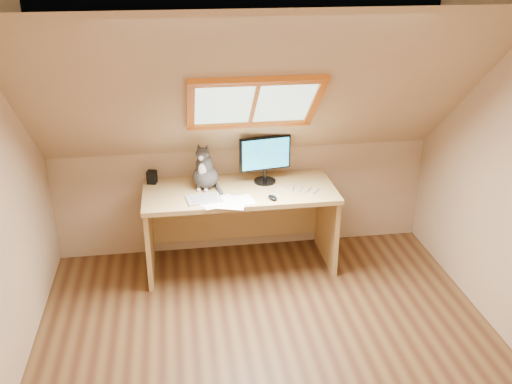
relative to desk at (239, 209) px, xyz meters
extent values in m
plane|color=brown|center=(0.08, -1.45, -0.53)|extent=(3.50, 3.50, 0.00)
cube|color=tan|center=(0.08, 0.30, -0.03)|extent=(3.50, 0.02, 1.00)
cube|color=silver|center=(0.08, -2.23, 1.87)|extent=(3.50, 1.95, 0.02)
cube|color=tan|center=(0.08, -0.48, 1.17)|extent=(3.50, 1.56, 1.41)
cube|color=#B2E0CC|center=(0.08, -0.40, 1.10)|extent=(0.90, 0.53, 0.48)
cube|color=#CC6113|center=(0.08, -0.40, 1.10)|extent=(1.02, 0.64, 0.59)
cube|color=tan|center=(0.00, -0.07, 0.21)|extent=(1.68, 0.73, 0.04)
cube|color=tan|center=(-0.81, -0.07, -0.17)|extent=(0.04, 0.66, 0.72)
cube|color=tan|center=(0.81, -0.07, -0.17)|extent=(0.04, 0.66, 0.72)
cube|color=tan|center=(0.00, 0.27, -0.17)|extent=(1.58, 0.03, 0.51)
cylinder|color=black|center=(0.24, 0.05, 0.24)|extent=(0.20, 0.20, 0.02)
cylinder|color=black|center=(0.24, 0.05, 0.30)|extent=(0.03, 0.03, 0.11)
cube|color=black|center=(0.24, 0.05, 0.51)|extent=(0.46, 0.11, 0.30)
cube|color=blue|center=(0.25, 0.03, 0.51)|extent=(0.42, 0.08, 0.27)
ellipsoid|color=#45403D|center=(-0.29, 0.03, 0.33)|extent=(0.30, 0.33, 0.20)
ellipsoid|color=#45403D|center=(-0.29, 0.01, 0.44)|extent=(0.19, 0.19, 0.21)
ellipsoid|color=silver|center=(-0.31, -0.05, 0.42)|extent=(0.08, 0.06, 0.12)
ellipsoid|color=#45403D|center=(-0.31, -0.03, 0.56)|extent=(0.15, 0.14, 0.11)
sphere|color=silver|center=(-0.33, -0.08, 0.54)|extent=(0.04, 0.04, 0.04)
cone|color=#45403D|center=(-0.34, 0.00, 0.61)|extent=(0.07, 0.07, 0.07)
cone|color=#45403D|center=(-0.27, -0.03, 0.61)|extent=(0.07, 0.06, 0.07)
cube|color=black|center=(-0.76, 0.18, 0.29)|extent=(0.10, 0.10, 0.12)
cube|color=#B2B2B7|center=(-0.32, -0.24, 0.24)|extent=(0.31, 0.24, 0.01)
ellipsoid|color=black|center=(0.25, -0.32, 0.25)|extent=(0.09, 0.12, 0.03)
cube|color=white|center=(-0.14, -0.33, 0.23)|extent=(0.33, 0.27, 0.00)
cube|color=white|center=(-0.14, -0.33, 0.23)|extent=(0.32, 0.24, 0.00)
cube|color=white|center=(-0.14, -0.33, 0.23)|extent=(0.35, 0.30, 0.00)
cube|color=white|center=(-0.14, -0.33, 0.24)|extent=(0.34, 0.28, 0.00)
camera|label=1|loc=(-0.53, -4.60, 2.22)|focal=40.00mm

